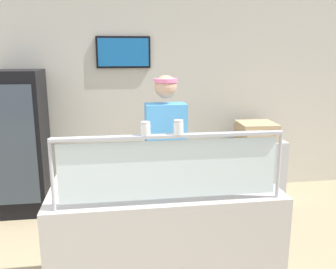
% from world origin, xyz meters
% --- Properties ---
extents(ground_plane, '(12.00, 12.00, 0.00)m').
position_xyz_m(ground_plane, '(0.87, 1.00, 0.00)').
color(ground_plane, tan).
rests_on(ground_plane, ground).
extents(shop_rear_unit, '(6.14, 0.13, 2.70)m').
position_xyz_m(shop_rear_unit, '(0.87, 2.71, 1.36)').
color(shop_rear_unit, beige).
rests_on(shop_rear_unit, ground).
extents(serving_counter, '(1.74, 0.80, 0.95)m').
position_xyz_m(serving_counter, '(0.87, 0.40, 0.47)').
color(serving_counter, '#BCB7B2').
rests_on(serving_counter, ground).
extents(sneeze_guard, '(1.56, 0.06, 0.49)m').
position_xyz_m(sneeze_guard, '(0.87, 0.06, 1.25)').
color(sneeze_guard, '#B2B5BC').
rests_on(sneeze_guard, serving_counter).
extents(pizza_tray, '(0.51, 0.51, 0.04)m').
position_xyz_m(pizza_tray, '(0.96, 0.48, 0.97)').
color(pizza_tray, '#9EA0A8').
rests_on(pizza_tray, serving_counter).
extents(pizza_server, '(0.14, 0.29, 0.01)m').
position_xyz_m(pizza_server, '(0.99, 0.46, 0.99)').
color(pizza_server, '#ADAFB7').
rests_on(pizza_server, pizza_tray).
extents(parmesan_shaker, '(0.06, 0.06, 0.09)m').
position_xyz_m(parmesan_shaker, '(0.71, 0.06, 1.48)').
color(parmesan_shaker, white).
rests_on(parmesan_shaker, sneeze_guard).
extents(pepper_flake_shaker, '(0.07, 0.07, 0.10)m').
position_xyz_m(pepper_flake_shaker, '(0.92, 0.06, 1.48)').
color(pepper_flake_shaker, white).
rests_on(pepper_flake_shaker, sneeze_guard).
extents(worker_figure, '(0.41, 0.50, 1.76)m').
position_xyz_m(worker_figure, '(0.98, 1.05, 1.01)').
color(worker_figure, '#23232D').
rests_on(worker_figure, ground).
extents(drink_fridge, '(0.62, 0.64, 1.76)m').
position_xyz_m(drink_fridge, '(-0.66, 2.27, 0.88)').
color(drink_fridge, black).
rests_on(drink_fridge, ground).
extents(prep_shelf, '(0.70, 0.55, 0.83)m').
position_xyz_m(prep_shelf, '(2.36, 2.22, 0.41)').
color(prep_shelf, '#B7BABF').
rests_on(prep_shelf, ground).
extents(pizza_box_stack, '(0.50, 0.49, 0.22)m').
position_xyz_m(pizza_box_stack, '(2.37, 2.22, 0.94)').
color(pizza_box_stack, tan).
rests_on(pizza_box_stack, prep_shelf).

